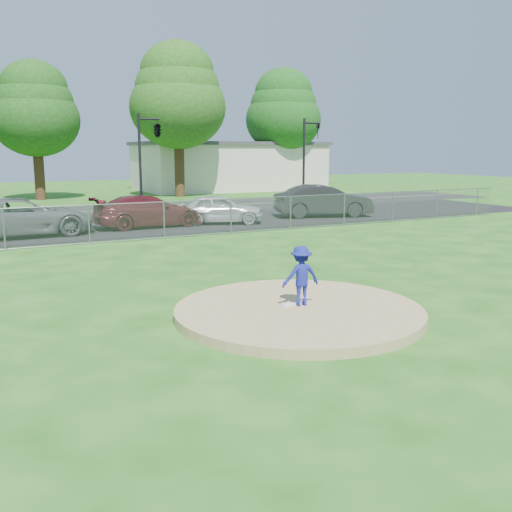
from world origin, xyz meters
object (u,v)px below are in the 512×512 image
at_px(parked_car_pearl, 220,209).
at_px(tree_center, 35,109).
at_px(tree_right, 178,95).
at_px(parked_car_darkred, 149,211).
at_px(parked_car_charcoal, 323,201).
at_px(tree_far_right, 283,110).
at_px(traffic_signal_right, 307,153).
at_px(commercial_building, 229,166).
at_px(pitcher, 301,276).
at_px(traffic_signal_center, 156,131).
at_px(traffic_cone, 5,230).
at_px(parked_car_gray, 22,217).

bearing_deg(parked_car_pearl, tree_center, 38.81).
height_order(tree_center, tree_right, tree_right).
height_order(parked_car_darkred, parked_car_charcoal, parked_car_charcoal).
height_order(tree_far_right, traffic_signal_right, tree_far_right).
distance_m(commercial_building, parked_car_charcoal, 23.06).
distance_m(pitcher, parked_car_charcoal, 18.92).
bearing_deg(tree_far_right, traffic_signal_center, -140.96).
bearing_deg(pitcher, traffic_signal_right, -116.19).
bearing_deg(tree_center, traffic_signal_right, -38.22).
bearing_deg(parked_car_pearl, traffic_cone, 110.63).
bearing_deg(tree_right, parked_car_darkred, -114.77).
height_order(tree_center, parked_car_darkred, tree_center).
relative_size(traffic_cone, parked_car_darkred, 0.12).
bearing_deg(parked_car_charcoal, traffic_cone, 107.17).
height_order(commercial_building, tree_center, tree_center).
bearing_deg(parked_car_pearl, parked_car_charcoal, -67.69).
xyz_separation_m(traffic_cone, parked_car_darkred, (6.22, 0.30, 0.44)).
xyz_separation_m(pitcher, traffic_cone, (-4.86, 15.30, -0.54)).
distance_m(tree_right, traffic_signal_right, 12.08).
xyz_separation_m(tree_right, traffic_cone, (-13.73, -16.57, -7.34)).
bearing_deg(pitcher, traffic_signal_center, -93.32).
xyz_separation_m(traffic_signal_right, traffic_cone, (-18.97, -6.57, -3.05)).
bearing_deg(parked_car_pearl, traffic_signal_center, 29.61).
bearing_deg(traffic_cone, commercial_building, 47.44).
height_order(pitcher, parked_car_darkred, pitcher).
bearing_deg(tree_right, traffic_signal_right, -62.36).
distance_m(tree_far_right, parked_car_charcoal, 22.29).
distance_m(commercial_building, traffic_cone, 30.71).
relative_size(parked_car_darkred, parked_car_pearl, 1.21).
relative_size(tree_center, parked_car_gray, 1.71).
height_order(tree_center, parked_car_charcoal, tree_center).
bearing_deg(pitcher, parked_car_charcoal, -119.09).
bearing_deg(tree_far_right, parked_car_pearl, -127.42).
bearing_deg(traffic_signal_right, tree_center, 141.78).
relative_size(tree_far_right, parked_car_pearl, 2.55).
height_order(traffic_signal_right, parked_car_darkred, traffic_signal_right).
distance_m(traffic_signal_center, parked_car_charcoal, 10.41).
distance_m(parked_car_gray, parked_car_pearl, 9.02).
height_order(tree_right, traffic_signal_center, tree_right).
relative_size(tree_right, pitcher, 8.83).
bearing_deg(traffic_cone, parked_car_charcoal, 0.23).
bearing_deg(tree_far_right, parked_car_charcoal, -114.33).
distance_m(tree_far_right, traffic_signal_center, 20.78).
distance_m(traffic_signal_center, traffic_cone, 11.72).
bearing_deg(traffic_signal_center, tree_center, 112.49).
distance_m(traffic_signal_right, parked_car_gray, 19.65).
distance_m(traffic_signal_center, pitcher, 22.52).
relative_size(commercial_building, tree_far_right, 1.53).
bearing_deg(parked_car_darkred, tree_right, -27.00).
relative_size(tree_center, traffic_signal_center, 1.76).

